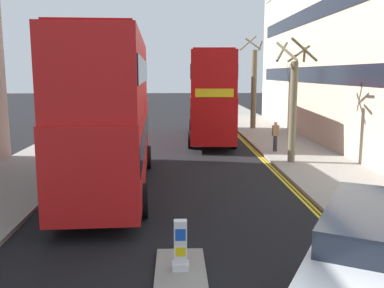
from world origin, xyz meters
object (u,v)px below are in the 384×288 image
(keep_left_bollard, at_px, (180,247))
(pedestrian_far, at_px, (275,136))
(double_decker_bus_oncoming, at_px, (210,93))
(double_decker_bus_away, at_px, (110,108))
(taxi_minivan, at_px, (378,275))

(keep_left_bollard, relative_size, pedestrian_far, 0.69)
(keep_left_bollard, relative_size, double_decker_bus_oncoming, 0.10)
(keep_left_bollard, height_order, double_decker_bus_oncoming, double_decker_bus_oncoming)
(double_decker_bus_away, bearing_deg, pedestrian_far, 40.68)
(keep_left_bollard, height_order, taxi_minivan, taxi_minivan)
(taxi_minivan, bearing_deg, pedestrian_far, 82.48)
(double_decker_bus_oncoming, xyz_separation_m, taxi_minivan, (0.98, -21.16, -1.96))
(double_decker_bus_oncoming, height_order, pedestrian_far, double_decker_bus_oncoming)
(keep_left_bollard, relative_size, double_decker_bus_away, 0.10)
(keep_left_bollard, distance_m, double_decker_bus_away, 7.83)
(double_decker_bus_oncoming, bearing_deg, double_decker_bus_away, -111.56)
(double_decker_bus_oncoming, relative_size, pedestrian_far, 6.73)
(keep_left_bollard, bearing_deg, double_decker_bus_away, 109.40)
(double_decker_bus_oncoming, distance_m, pedestrian_far, 6.34)
(double_decker_bus_away, height_order, pedestrian_far, double_decker_bus_away)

